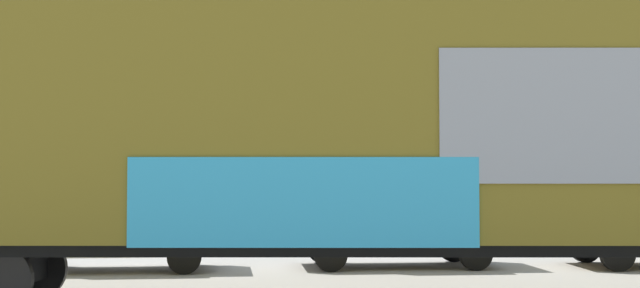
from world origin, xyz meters
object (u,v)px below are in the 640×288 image
freight_car (356,135)px  parked_car_silver (393,224)px  flagpole (527,51)px  parked_car_white (113,230)px

freight_car → parked_car_silver: (1.38, 5.43, -1.53)m
flagpole → parked_car_white: flagpole is taller
freight_car → flagpole: (5.88, 10.60, 2.88)m
parked_car_white → freight_car: bearing=-50.2°
flagpole → parked_car_white: size_ratio=2.10×
freight_car → parked_car_silver: 5.81m
freight_car → flagpole: flagpole is taller
freight_car → parked_car_white: size_ratio=3.92×
freight_car → parked_car_white: bearing=129.8°
parked_car_silver → flagpole: bearing=49.0°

